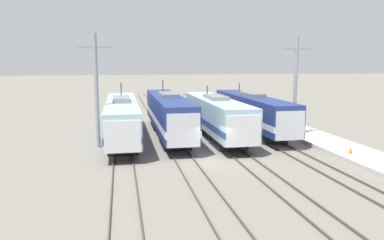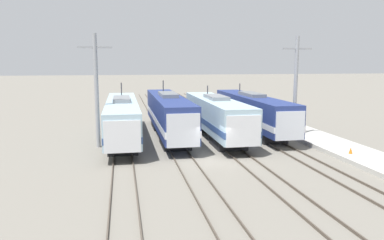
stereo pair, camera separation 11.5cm
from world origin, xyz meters
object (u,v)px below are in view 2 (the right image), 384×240
at_px(catenary_tower_right, 296,86).
at_px(traffic_cone, 351,150).
at_px(locomotive_far_right, 253,112).
at_px(catenary_tower_left, 96,89).
at_px(locomotive_far_left, 122,118).
at_px(locomotive_center_left, 169,115).
at_px(locomotive_center_right, 217,117).

xyz_separation_m(catenary_tower_right, traffic_cone, (1.07, -7.66, -4.49)).
height_order(catenary_tower_right, traffic_cone, catenary_tower_right).
xyz_separation_m(locomotive_far_right, traffic_cone, (3.67, -12.03, -1.52)).
bearing_deg(catenary_tower_left, locomotive_far_left, 52.71).
height_order(locomotive_center_left, locomotive_far_right, locomotive_center_left).
distance_m(locomotive_far_left, locomotive_far_right, 13.81).
bearing_deg(locomotive_far_right, traffic_cone, -73.02).
xyz_separation_m(locomotive_center_left, catenary_tower_left, (-6.66, -3.47, 2.88)).
relative_size(locomotive_center_left, locomotive_center_right, 1.12).
xyz_separation_m(locomotive_far_left, locomotive_center_left, (4.57, 0.73, 0.15)).
xyz_separation_m(locomotive_far_right, catenary_tower_left, (-15.80, -4.37, 2.97)).
bearing_deg(catenary_tower_left, locomotive_center_right, 9.17).
bearing_deg(catenary_tower_right, locomotive_center_left, 163.51).
relative_size(locomotive_far_right, catenary_tower_right, 1.95).
bearing_deg(locomotive_center_right, catenary_tower_left, -170.83).
height_order(locomotive_center_left, catenary_tower_right, catenary_tower_right).
distance_m(locomotive_far_left, traffic_cone, 20.31).
distance_m(locomotive_center_left, catenary_tower_left, 8.05).
bearing_deg(traffic_cone, locomotive_far_left, 149.10).
bearing_deg(locomotive_far_right, catenary_tower_left, -164.53).
bearing_deg(locomotive_center_left, locomotive_center_right, -19.97).
xyz_separation_m(locomotive_far_left, locomotive_far_right, (13.71, 1.62, 0.05)).
bearing_deg(locomotive_far_right, catenary_tower_right, -59.29).
height_order(locomotive_center_left, traffic_cone, locomotive_center_left).
relative_size(locomotive_far_right, catenary_tower_left, 1.95).
bearing_deg(locomotive_center_right, locomotive_far_right, 29.25).
relative_size(locomotive_center_left, catenary_tower_left, 1.97).
distance_m(locomotive_far_left, locomotive_center_left, 4.63).
bearing_deg(locomotive_far_left, locomotive_center_right, -5.84).
height_order(locomotive_far_right, catenary_tower_left, catenary_tower_left).
bearing_deg(locomotive_center_left, locomotive_far_left, -170.98).
bearing_deg(locomotive_far_right, locomotive_center_left, -174.38).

